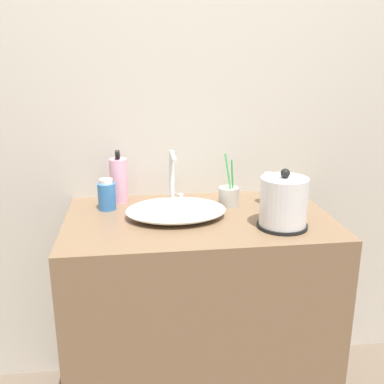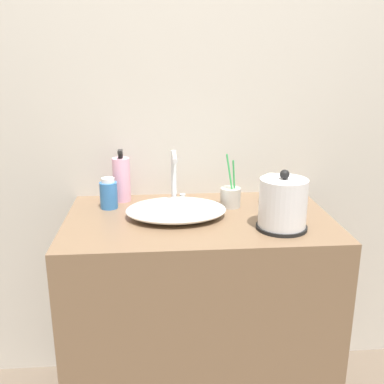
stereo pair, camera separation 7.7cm
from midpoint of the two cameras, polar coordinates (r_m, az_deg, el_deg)
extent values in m
cube|color=beige|center=(1.93, -1.66, 12.30)|extent=(6.00, 0.04, 2.60)
cube|color=brown|center=(1.90, -0.41, -15.58)|extent=(1.01, 0.61, 0.87)
ellipsoid|color=white|center=(1.70, -3.36, -2.32)|extent=(0.38, 0.28, 0.06)
cylinder|color=silver|center=(1.83, -3.77, 1.83)|extent=(0.02, 0.02, 0.22)
cylinder|color=silver|center=(1.73, -3.66, 4.46)|extent=(0.02, 0.16, 0.02)
cylinder|color=silver|center=(1.86, -2.64, -0.87)|extent=(0.02, 0.02, 0.04)
cylinder|color=black|center=(1.63, 10.03, -4.20)|extent=(0.18, 0.18, 0.01)
cylinder|color=silver|center=(1.60, 10.19, -1.38)|extent=(0.17, 0.17, 0.18)
sphere|color=black|center=(1.57, 10.39, 2.34)|extent=(0.03, 0.03, 0.03)
cylinder|color=#B7B2A8|center=(1.82, 3.48, -0.62)|extent=(0.08, 0.08, 0.08)
cylinder|color=green|center=(1.78, 3.44, 1.91)|extent=(0.04, 0.02, 0.19)
cylinder|color=green|center=(1.79, 3.93, 1.60)|extent=(0.02, 0.03, 0.17)
cylinder|color=#EAA8C6|center=(1.89, -10.44, 1.43)|extent=(0.07, 0.07, 0.18)
cylinder|color=black|center=(1.86, -10.61, 4.50)|extent=(0.02, 0.02, 0.02)
cube|color=black|center=(1.85, -10.66, 4.96)|extent=(0.02, 0.04, 0.01)
cylinder|color=#3370B7|center=(1.86, 8.60, 0.15)|extent=(0.06, 0.06, 0.11)
cylinder|color=white|center=(1.84, 8.68, 2.09)|extent=(0.05, 0.05, 0.02)
cylinder|color=#3370B7|center=(1.81, -11.97, -0.56)|extent=(0.07, 0.07, 0.11)
cylinder|color=white|center=(1.80, -12.09, 1.33)|extent=(0.05, 0.05, 0.02)
camera|label=1|loc=(0.04, -91.32, -0.40)|focal=42.00mm
camera|label=2|loc=(0.04, 88.68, 0.40)|focal=42.00mm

